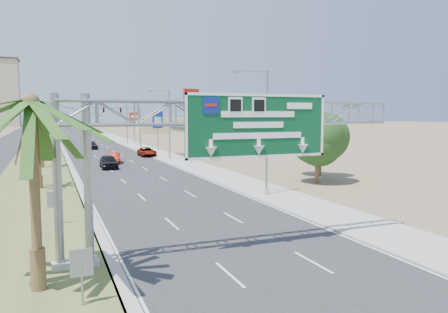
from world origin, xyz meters
TOP-DOWN VIEW (x-y plane):
  - road at (0.00, 110.00)m, footprint 12.00×300.00m
  - sidewalk_right at (8.50, 110.00)m, footprint 4.00×300.00m
  - median_grass at (-10.00, 110.00)m, footprint 7.00×300.00m
  - opposing_road at (-17.00, 110.00)m, footprint 8.00×300.00m
  - sign_gantry at (-1.06, 9.93)m, footprint 16.75×1.24m
  - palm_near at (-9.20, 8.00)m, footprint 5.70×5.70m
  - palm_row_b at (-9.50, 32.00)m, footprint 3.99×3.99m
  - palm_row_c at (-9.50, 48.00)m, footprint 3.99×3.99m
  - palm_row_d at (-9.50, 66.00)m, footprint 3.99×3.99m
  - palm_row_e at (-9.50, 85.00)m, footprint 3.99×3.99m
  - palm_row_f at (-9.50, 110.00)m, footprint 3.99×3.99m
  - streetlight_near at (7.30, 22.00)m, footprint 3.27×0.44m
  - streetlight_mid at (7.30, 52.00)m, footprint 3.27×0.44m
  - streetlight_far at (7.30, 88.00)m, footprint 3.27×0.44m
  - signal_mast at (5.17, 71.97)m, footprint 10.28×0.71m
  - store_building at (22.00, 66.00)m, footprint 18.00×10.00m
  - oak_near at (15.00, 26.00)m, footprint 4.50×4.50m
  - oak_far at (18.00, 30.00)m, footprint 3.50×3.50m
  - median_signback_a at (-7.80, 6.00)m, footprint 0.75×0.08m
  - median_signback_b at (-8.50, 18.00)m, footprint 0.75×0.08m
  - building_distant_right at (30.00, 140.00)m, footprint 20.00×12.00m
  - car_left_lane at (-2.00, 44.89)m, footprint 2.03×4.84m
  - car_mid_lane at (-0.54, 50.42)m, footprint 1.96×4.40m
  - car_right_lane at (5.50, 58.21)m, footprint 2.37×5.05m
  - car_far at (-1.16, 76.07)m, footprint 2.05×4.85m
  - pole_sign_red_near at (9.00, 46.39)m, footprint 2.36×1.10m
  - pole_sign_blue at (9.43, 67.39)m, footprint 2.00×0.90m
  - pole_sign_red_far at (9.15, 88.48)m, footprint 2.19×0.92m

SIDE VIEW (x-z plane):
  - road at x=0.00m, z-range 0.00..0.02m
  - opposing_road at x=-17.00m, z-range 0.00..0.02m
  - sidewalk_right at x=8.50m, z-range 0.00..0.10m
  - median_grass at x=-10.00m, z-range 0.00..0.12m
  - car_right_lane at x=5.50m, z-range 0.00..1.40m
  - car_far at x=-1.16m, z-range 0.00..1.40m
  - car_mid_lane at x=-0.54m, z-range 0.00..1.40m
  - car_left_lane at x=-2.00m, z-range 0.00..1.64m
  - median_signback_a at x=-7.80m, z-range 0.41..2.49m
  - median_signback_b at x=-8.50m, z-range 0.41..2.49m
  - store_building at x=22.00m, z-range 0.00..4.00m
  - building_distant_right at x=30.00m, z-range 0.00..5.00m
  - oak_far at x=18.00m, z-range 1.02..6.62m
  - palm_row_d at x=-9.50m, z-range 1.69..7.14m
  - oak_near at x=15.00m, z-range 1.13..7.93m
  - streetlight_near at x=7.30m, z-range -0.31..9.69m
  - streetlight_mid at x=7.30m, z-range -0.31..9.69m
  - streetlight_far at x=7.30m, z-range -0.31..9.69m
  - palm_row_f at x=-9.50m, z-range 1.83..7.58m
  - signal_mast at x=5.17m, z-range 0.85..8.85m
  - palm_row_b at x=-9.50m, z-range 1.93..7.87m
  - palm_row_e at x=-9.50m, z-range 2.02..8.16m
  - pole_sign_blue at x=9.43m, z-range 1.67..8.93m
  - pole_sign_red_far at x=9.15m, z-range 2.00..9.14m
  - palm_row_c at x=-9.50m, z-range 2.29..9.04m
  - sign_gantry at x=-1.06m, z-range 2.31..9.81m
  - palm_near at x=-9.20m, z-range 2.76..11.11m
  - pole_sign_red_near at x=9.00m, z-range 2.97..13.03m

